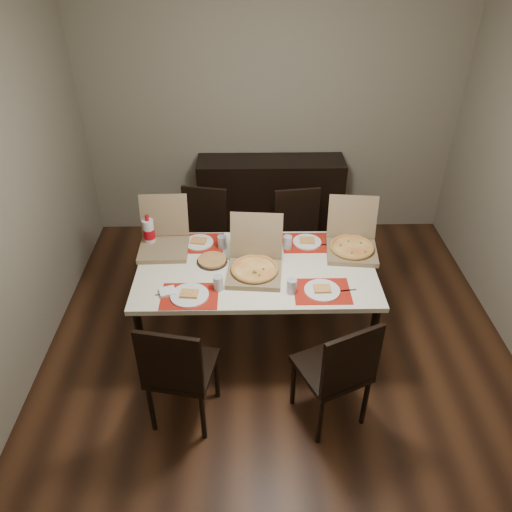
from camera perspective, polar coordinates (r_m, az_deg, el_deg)
name	(u,v)px	position (r m, az deg, el deg)	size (l,w,h in m)	color
ground	(278,352)	(4.18, 2.58, -10.92)	(3.80, 4.00, 0.02)	#402413
room_walls	(281,128)	(3.58, 2.92, 14.38)	(3.84, 4.02, 2.62)	gray
sideboard	(270,200)	(5.34, 1.65, 6.45)	(1.50, 0.40, 0.90)	black
dining_table	(256,274)	(3.83, 0.00, -2.05)	(1.80, 1.00, 0.75)	#F1ECCA
chair_near_left	(178,370)	(3.37, -8.90, -12.75)	(0.50, 0.50, 0.93)	black
chair_near_right	(338,370)	(3.38, 9.37, -12.71)	(0.56, 0.56, 0.93)	black
chair_far_left	(203,234)	(4.65, -6.09, 2.52)	(0.50, 0.50, 0.93)	black
chair_far_right	(298,236)	(4.62, 4.86, 2.30)	(0.47, 0.47, 0.93)	black
setting_near_left	(194,292)	(3.54, -7.09, -4.11)	(0.48, 0.30, 0.11)	#AF170B
setting_near_right	(314,289)	(3.56, 6.66, -3.80)	(0.50, 0.30, 0.11)	#AF170B
setting_far_left	(203,242)	(4.06, -6.12, 1.59)	(0.46, 0.30, 0.11)	#AF170B
setting_far_right	(302,242)	(4.05, 5.24, 1.59)	(0.51, 0.30, 0.11)	#AF170B
napkin_loose	(252,272)	(3.72, -0.42, -1.80)	(0.12, 0.11, 0.02)	white
pizza_box_center	(255,266)	(3.70, -0.13, -1.10)	(0.43, 0.47, 0.40)	#7B6547
pizza_box_right	(352,244)	(4.01, 10.88, 1.34)	(0.43, 0.47, 0.39)	#7B6547
pizza_box_left	(164,241)	(4.04, -10.47, 1.71)	(0.39, 0.43, 0.38)	#7B6547
faina_plate	(212,261)	(3.85, -5.02, -0.52)	(0.24, 0.24, 0.03)	black
dip_bowl	(270,255)	(3.90, 1.55, 0.12)	(0.11, 0.11, 0.03)	white
soda_bottle	(149,233)	(4.06, -12.12, 2.61)	(0.09, 0.09, 0.28)	silver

